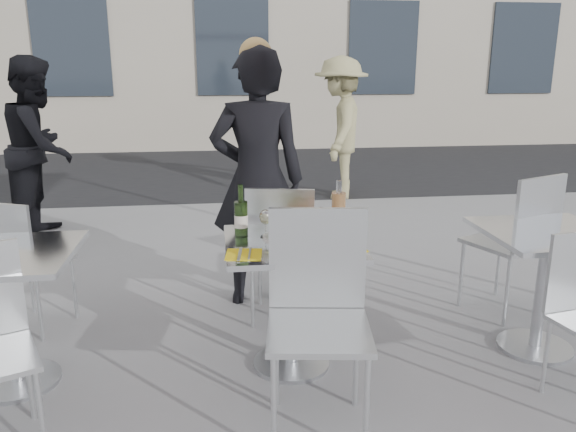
{
  "coord_description": "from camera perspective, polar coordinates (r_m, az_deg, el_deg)",
  "views": [
    {
      "loc": [
        -0.39,
        -2.88,
        1.67
      ],
      "look_at": [
        0.0,
        0.15,
        0.85
      ],
      "focal_mm": 35.0,
      "sensor_mm": 36.0,
      "label": 1
    }
  ],
  "objects": [
    {
      "name": "wineglass_red_b",
      "position": [
        3.15,
        3.3,
        0.07
      ],
      "size": [
        0.07,
        0.07,
        0.16
      ],
      "color": "white",
      "rests_on": "main_table"
    },
    {
      "name": "side_chair_rfar",
      "position": [
        4.04,
        22.54,
        -1.68
      ],
      "size": [
        0.6,
        0.61,
        1.0
      ],
      "rotation": [
        0.0,
        0.0,
        3.54
      ],
      "color": "silver",
      "rests_on": "ground"
    },
    {
      "name": "street_asphalt",
      "position": [
        9.54,
        -4.94,
        4.94
      ],
      "size": [
        24.0,
        5.0,
        0.0
      ],
      "primitive_type": "cube",
      "color": "black",
      "rests_on": "ground"
    },
    {
      "name": "side_table_right",
      "position": [
        3.63,
        24.61,
        -4.56
      ],
      "size": [
        0.72,
        0.72,
        0.75
      ],
      "color": "#B7BABF",
      "rests_on": "ground"
    },
    {
      "name": "wineglass_white_b",
      "position": [
        3.14,
        -0.86,
        0.04
      ],
      "size": [
        0.07,
        0.07,
        0.16
      ],
      "color": "white",
      "rests_on": "main_table"
    },
    {
      "name": "chair_near",
      "position": [
        2.65,
        3.07,
        -8.67
      ],
      "size": [
        0.53,
        0.54,
        1.03
      ],
      "rotation": [
        0.0,
        0.0,
        -0.14
      ],
      "color": "silver",
      "rests_on": "ground"
    },
    {
      "name": "wineglass_white_a",
      "position": [
        3.09,
        -2.31,
        -0.2
      ],
      "size": [
        0.07,
        0.07,
        0.16
      ],
      "color": "white",
      "rests_on": "main_table"
    },
    {
      "name": "side_table_left",
      "position": [
        3.29,
        -26.72,
        -6.8
      ],
      "size": [
        0.72,
        0.72,
        0.75
      ],
      "color": "#B7BABF",
      "rests_on": "ground"
    },
    {
      "name": "napkin_left",
      "position": [
        2.84,
        -4.52,
        -3.88
      ],
      "size": [
        0.2,
        0.2,
        0.01
      ],
      "rotation": [
        0.0,
        0.0,
        -0.12
      ],
      "color": "yellow",
      "rests_on": "main_table"
    },
    {
      "name": "ground",
      "position": [
        3.36,
        0.34,
        -14.84
      ],
      "size": [
        80.0,
        80.0,
        0.0
      ],
      "primitive_type": "plane",
      "color": "slate"
    },
    {
      "name": "wineglass_red_a",
      "position": [
        3.07,
        0.81,
        -0.33
      ],
      "size": [
        0.07,
        0.07,
        0.16
      ],
      "color": "white",
      "rests_on": "main_table"
    },
    {
      "name": "napkin_right",
      "position": [
        2.95,
        5.98,
        -3.18
      ],
      "size": [
        0.2,
        0.2,
        0.01
      ],
      "rotation": [
        0.0,
        0.0,
        0.09
      ],
      "color": "yellow",
      "rests_on": "main_table"
    },
    {
      "name": "chair_far",
      "position": [
        3.63,
        -0.66,
        -2.79
      ],
      "size": [
        0.51,
        0.52,
        0.94
      ],
      "rotation": [
        0.0,
        0.0,
        2.93
      ],
      "color": "silver",
      "rests_on": "ground"
    },
    {
      "name": "wine_bottle",
      "position": [
        3.11,
        -4.79,
        -0.09
      ],
      "size": [
        0.07,
        0.08,
        0.29
      ],
      "color": "#31521E",
      "rests_on": "main_table"
    },
    {
      "name": "pizza_far",
      "position": [
        3.26,
        1.78,
        -1.12
      ],
      "size": [
        0.35,
        0.35,
        0.03
      ],
      "color": "white",
      "rests_on": "main_table"
    },
    {
      "name": "pizza_near",
      "position": [
        2.87,
        1.49,
        -3.49
      ],
      "size": [
        0.31,
        0.31,
        0.02
      ],
      "color": "tan",
      "rests_on": "main_table"
    },
    {
      "name": "sugar_shaker",
      "position": [
        3.14,
        4.68,
        -1.05
      ],
      "size": [
        0.06,
        0.06,
        0.11
      ],
      "color": "white",
      "rests_on": "main_table"
    },
    {
      "name": "carafe",
      "position": [
        3.24,
        5.15,
        0.6
      ],
      "size": [
        0.08,
        0.08,
        0.29
      ],
      "color": "tan",
      "rests_on": "main_table"
    },
    {
      "name": "salad_plate",
      "position": [
        3.1,
        -0.57,
        -1.58
      ],
      "size": [
        0.22,
        0.22,
        0.09
      ],
      "color": "white",
      "rests_on": "main_table"
    },
    {
      "name": "main_table",
      "position": [
        3.12,
        0.36,
        -6.23
      ],
      "size": [
        0.72,
        0.72,
        0.75
      ],
      "color": "#B7BABF",
      "rests_on": "ground"
    },
    {
      "name": "pedestrian_b",
      "position": [
        7.26,
        5.3,
        8.87
      ],
      "size": [
        0.95,
        1.29,
        1.79
      ],
      "primitive_type": "imported",
      "rotation": [
        0.0,
        0.0,
        4.45
      ],
      "color": "tan",
      "rests_on": "ground"
    },
    {
      "name": "side_chair_lfar",
      "position": [
        3.89,
        -25.65,
        -3.63
      ],
      "size": [
        0.53,
        0.54,
        0.89
      ],
      "rotation": [
        0.0,
        0.0,
        2.74
      ],
      "color": "silver",
      "rests_on": "ground"
    },
    {
      "name": "pedestrian_a",
      "position": [
        6.1,
        -23.9,
        6.37
      ],
      "size": [
        0.69,
        0.88,
        1.77
      ],
      "primitive_type": "imported",
      "rotation": [
        0.0,
        0.0,
        1.55
      ],
      "color": "black",
      "rests_on": "ground"
    },
    {
      "name": "woman_diner",
      "position": [
        3.92,
        -3.11,
        3.68
      ],
      "size": [
        0.69,
        0.48,
        1.8
      ],
      "primitive_type": "imported",
      "rotation": [
        0.0,
        0.0,
        3.06
      ],
      "color": "black",
      "rests_on": "ground"
    }
  ]
}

